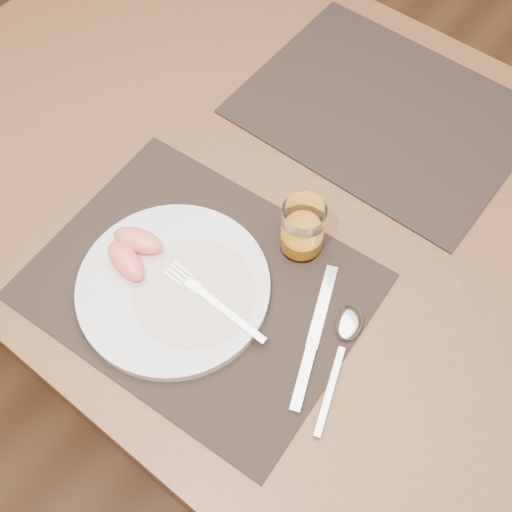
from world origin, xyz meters
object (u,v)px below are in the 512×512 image
Objects in this scene: fork at (207,296)px; knife at (311,347)px; table at (298,223)px; plate at (174,287)px; placemat_far at (384,112)px; placemat_near at (199,285)px; juice_glass at (302,230)px; spoon at (347,332)px.

fork is 0.84× the size of knife.
plate reaches higher than table.
table is 3.11× the size of placemat_far.
knife is (0.20, 0.05, -0.01)m from plate.
table is 0.27m from knife.
placemat_near is at bearing -93.71° from placemat_far.
juice_glass reaches higher than placemat_near.
spoon is at bearing -29.65° from juice_glass.
plate is (-0.05, -0.47, 0.01)m from placemat_far.
placemat_far is 4.86× the size of juice_glass.
spoon is at bearing -39.38° from table.
juice_glass reaches higher than plate.
table is 7.48× the size of spoon.
fork is 0.16m from juice_glass.
plate is 0.25m from spoon.
placemat_far is 0.41m from spoon.
placemat_near reaches higher than table.
knife is at bearing 13.36° from plate.
table is 15.12× the size of juice_glass.
juice_glass reaches higher than spoon.
juice_glass is (-0.11, 0.12, 0.04)m from knife.
spoon is (0.18, -0.37, 0.01)m from placemat_far.
fork is 1.89× the size of juice_glass.
juice_glass is (-0.13, 0.07, 0.04)m from spoon.
spoon reaches higher than table.
fork reaches higher than knife.
placemat_near is 4.86× the size of juice_glass.
plate is at bearing -96.21° from placemat_far.
knife is at bearing -50.95° from table.
plate is 0.05m from fork.
table is at bearing -92.77° from placemat_far.
table is at bearing 129.05° from knife.
placemat_near is at bearing 51.36° from plate.
fork reaches higher than placemat_near.
placemat_near is 1.00× the size of placemat_far.
fork is 0.16m from knife.
placemat_far is at bearing 115.26° from spoon.
juice_glass reaches higher than knife.
spoon is at bearing -64.74° from placemat_far.
table is 0.24m from placemat_far.
juice_glass is at bearing 150.35° from spoon.
plate is 1.44× the size of spoon.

